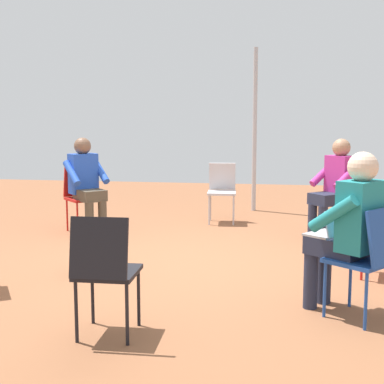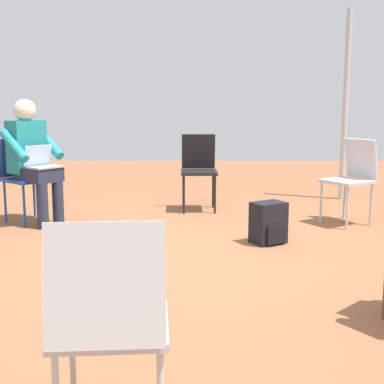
# 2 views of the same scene
# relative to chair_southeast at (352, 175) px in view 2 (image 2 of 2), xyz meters

# --- Properties ---
(ground_plane) EXTENTS (14.00, 14.00, 0.00)m
(ground_plane) POSITION_rel_chair_southeast_xyz_m (-1.27, 1.70, -0.50)
(ground_plane) COLOR brown
(chair_southeast) EXTENTS (0.56, 0.58, 0.85)m
(chair_southeast) POSITION_rel_chair_southeast_xyz_m (0.00, 0.00, 0.00)
(chair_southeast) COLOR #B7B7BC
(chair_southeast) RESTS_ON ground
(chair_east) EXTENTS (0.45, 0.41, 0.85)m
(chair_east) POSITION_rel_chair_southeast_xyz_m (0.71, 1.53, 0.00)
(chair_east) COLOR black
(chair_east) RESTS_ON ground
(chair_west) EXTENTS (0.46, 0.43, 0.85)m
(chair_west) POSITION_rel_chair_southeast_xyz_m (-3.56, 1.86, 0.00)
(chair_west) COLOR #B7B7BC
(chair_west) RESTS_ON ground
(chair_northeast) EXTENTS (0.58, 0.58, 0.85)m
(chair_northeast) POSITION_rel_chair_southeast_xyz_m (0.10, 3.31, 0.00)
(chair_northeast) COLOR #1E4799
(chair_northeast) RESTS_ON ground
(person_with_laptop) EXTENTS (0.63, 0.64, 1.24)m
(person_with_laptop) POSITION_rel_chair_southeast_xyz_m (-0.01, 3.18, 0.20)
(person_with_laptop) COLOR #23283D
(person_with_laptop) RESTS_ON ground
(backpack_near_laptop_user) EXTENTS (0.32, 0.34, 0.36)m
(backpack_near_laptop_user) POSITION_rel_chair_southeast_xyz_m (-0.76, 0.93, -0.34)
(backpack_near_laptop_user) COLOR black
(backpack_near_laptop_user) RESTS_ON ground
(tent_pole_far) EXTENTS (0.07, 0.07, 2.31)m
(tent_pole_far) POSITION_rel_chair_southeast_xyz_m (1.37, -0.28, 0.66)
(tent_pole_far) COLOR #B2B2B7
(tent_pole_far) RESTS_ON ground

